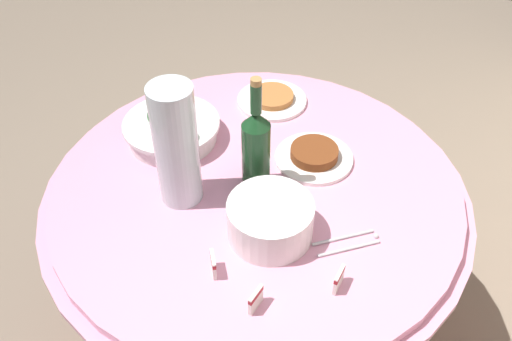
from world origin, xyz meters
TOP-DOWN VIEW (x-y plane):
  - ground_plane at (0.00, 0.00)m, footprint 6.00×6.00m
  - buffet_table at (0.00, 0.00)m, footprint 1.16×1.16m
  - broccoli_bowl at (-0.12, -0.29)m, footprint 0.28×0.28m
  - plate_stack at (0.16, 0.08)m, footprint 0.21×0.21m
  - wine_bottle at (0.00, 0.00)m, footprint 0.07×0.07m
  - decorative_fruit_vase at (0.09, -0.18)m, footprint 0.11×0.11m
  - serving_tongs at (0.14, 0.27)m, footprint 0.12×0.16m
  - food_plate_peanuts at (-0.38, -0.05)m, footprint 0.22×0.22m
  - food_plate_stir_fry at (-0.14, 0.13)m, footprint 0.22×0.22m
  - label_placard_front at (0.37, 0.10)m, footprint 0.05×0.02m
  - label_placard_mid at (0.27, 0.27)m, footprint 0.05×0.02m
  - label_placard_rear at (0.31, -0.01)m, footprint 0.05×0.03m

SIDE VIEW (x-z plane):
  - ground_plane at x=0.00m, z-range 0.00..0.00m
  - buffet_table at x=0.00m, z-range 0.01..0.75m
  - serving_tongs at x=0.14m, z-range 0.74..0.75m
  - food_plate_peanuts at x=-0.38m, z-range 0.74..0.77m
  - food_plate_stir_fry at x=-0.14m, z-range 0.74..0.78m
  - label_placard_front at x=0.37m, z-range 0.74..0.80m
  - label_placard_mid at x=0.27m, z-range 0.74..0.80m
  - label_placard_rear at x=0.31m, z-range 0.74..0.80m
  - broccoli_bowl at x=-0.12m, z-range 0.73..0.84m
  - plate_stack at x=0.16m, z-range 0.74..0.84m
  - wine_bottle at x=0.00m, z-range 0.70..1.04m
  - decorative_fruit_vase at x=0.09m, z-range 0.73..1.07m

